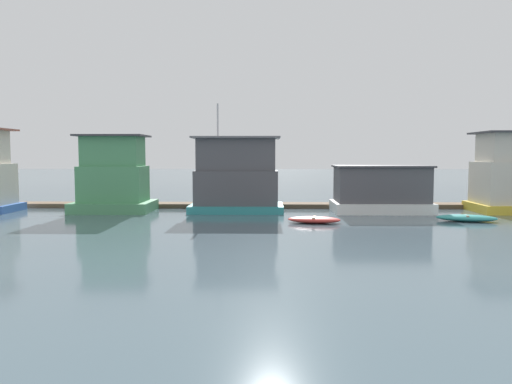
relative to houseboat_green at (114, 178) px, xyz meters
The scene contains 8 objects.
ground_plane 9.91m from the houseboat_green, ahead, with size 200.00×200.00×0.00m, color #475B66.
dock_walkway 10.31m from the houseboat_green, 17.14° to the left, with size 51.00×1.84×0.30m, color brown.
houseboat_green is the anchor object (origin of this frame).
houseboat_teal 8.32m from the houseboat_green, ahead, with size 6.28×3.95×7.27m.
houseboat_white 18.02m from the houseboat_green, ahead, with size 6.43×3.82×3.13m.
dinghy_red 14.26m from the houseboat_green, 22.60° to the right, with size 3.14×1.78×0.37m.
dinghy_teal 22.48m from the houseboat_green, 11.78° to the right, with size 3.54×1.98×0.39m.
mooring_post_centre 8.46m from the houseboat_green, 167.47° to the left, with size 0.21×0.21×1.42m, color brown.
Camera 1 is at (0.71, -33.64, 3.85)m, focal length 35.00 mm.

